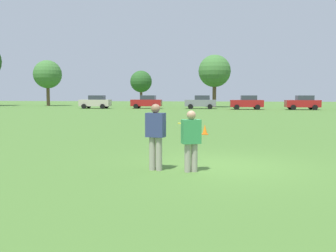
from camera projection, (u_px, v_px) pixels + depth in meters
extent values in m
plane|color=#47702D|center=(223.00, 166.00, 10.11)|extent=(195.36, 195.36, 0.00)
cylinder|color=gray|center=(153.00, 153.00, 9.55)|extent=(0.16, 0.16, 0.85)
cylinder|color=gray|center=(159.00, 154.00, 9.49)|extent=(0.16, 0.16, 0.85)
cube|color=navy|center=(156.00, 125.00, 9.46)|extent=(0.51, 0.35, 0.61)
sphere|color=#8C664C|center=(156.00, 109.00, 9.42)|extent=(0.23, 0.23, 0.23)
cylinder|color=gray|center=(195.00, 158.00, 9.36)|extent=(0.16, 0.16, 0.71)
cylinder|color=gray|center=(188.00, 158.00, 9.31)|extent=(0.16, 0.16, 0.71)
cube|color=#338C4C|center=(191.00, 132.00, 9.28)|extent=(0.52, 0.41, 0.59)
sphere|color=tan|center=(191.00, 115.00, 9.25)|extent=(0.23, 0.23, 0.23)
cylinder|color=yellow|center=(183.00, 123.00, 9.46)|extent=(0.27, 0.27, 0.04)
cube|color=#D8590C|center=(205.00, 134.00, 18.16)|extent=(0.32, 0.32, 0.03)
cone|color=orange|center=(205.00, 129.00, 18.14)|extent=(0.24, 0.24, 0.45)
cube|color=#B7AD99|center=(95.00, 103.00, 52.15)|extent=(4.26, 1.93, 0.90)
cube|color=#2D333D|center=(97.00, 98.00, 52.07)|extent=(2.05, 1.70, 0.64)
cylinder|color=black|center=(84.00, 106.00, 51.35)|extent=(0.67, 0.24, 0.66)
cylinder|color=black|center=(89.00, 106.00, 53.33)|extent=(0.67, 0.24, 0.66)
cylinder|color=black|center=(102.00, 106.00, 51.05)|extent=(0.67, 0.24, 0.66)
cylinder|color=black|center=(107.00, 106.00, 53.03)|extent=(0.67, 0.24, 0.66)
cube|color=maroon|center=(146.00, 103.00, 52.40)|extent=(4.26, 1.93, 0.90)
cube|color=#2D333D|center=(148.00, 98.00, 52.32)|extent=(2.05, 1.70, 0.64)
cylinder|color=black|center=(136.00, 106.00, 51.60)|extent=(0.67, 0.24, 0.66)
cylinder|color=black|center=(139.00, 106.00, 53.58)|extent=(0.67, 0.24, 0.66)
cylinder|color=black|center=(155.00, 106.00, 51.31)|extent=(0.67, 0.24, 0.66)
cylinder|color=black|center=(157.00, 106.00, 53.28)|extent=(0.67, 0.24, 0.66)
cube|color=slate|center=(200.00, 103.00, 51.34)|extent=(4.26, 1.93, 0.90)
cube|color=#2D333D|center=(202.00, 98.00, 51.25)|extent=(2.05, 1.70, 0.64)
cylinder|color=black|center=(190.00, 107.00, 50.54)|extent=(0.67, 0.24, 0.66)
cylinder|color=black|center=(191.00, 106.00, 52.51)|extent=(0.67, 0.24, 0.66)
cylinder|color=black|center=(210.00, 107.00, 50.24)|extent=(0.67, 0.24, 0.66)
cylinder|color=black|center=(210.00, 106.00, 52.22)|extent=(0.67, 0.24, 0.66)
cube|color=maroon|center=(247.00, 103.00, 48.88)|extent=(4.26, 1.93, 0.90)
cube|color=#2D333D|center=(249.00, 98.00, 48.80)|extent=(2.05, 1.70, 0.64)
cylinder|color=black|center=(237.00, 107.00, 48.08)|extent=(0.67, 0.24, 0.66)
cylinder|color=black|center=(236.00, 107.00, 50.06)|extent=(0.67, 0.24, 0.66)
cylinder|color=black|center=(258.00, 107.00, 47.78)|extent=(0.67, 0.24, 0.66)
cylinder|color=black|center=(256.00, 107.00, 49.76)|extent=(0.67, 0.24, 0.66)
cube|color=maroon|center=(302.00, 104.00, 47.82)|extent=(4.26, 1.93, 0.90)
cube|color=#2D333D|center=(305.00, 98.00, 47.73)|extent=(2.05, 1.70, 0.64)
cylinder|color=black|center=(293.00, 107.00, 47.01)|extent=(0.67, 0.24, 0.66)
cylinder|color=black|center=(290.00, 107.00, 48.99)|extent=(0.67, 0.24, 0.66)
cylinder|color=black|center=(315.00, 107.00, 46.72)|extent=(0.67, 0.24, 0.66)
cylinder|color=black|center=(311.00, 107.00, 48.70)|extent=(0.67, 0.24, 0.66)
cylinder|color=brown|center=(48.00, 96.00, 64.67)|extent=(0.56, 0.56, 3.36)
sphere|color=#3D7033|center=(48.00, 74.00, 64.36)|extent=(4.79, 4.79, 4.79)
cylinder|color=brown|center=(141.00, 98.00, 64.75)|extent=(0.43, 0.43, 2.60)
sphere|color=#285623|center=(141.00, 81.00, 64.51)|extent=(3.71, 3.71, 3.71)
cylinder|color=brown|center=(214.00, 96.00, 57.66)|extent=(0.57, 0.57, 3.43)
sphere|color=#3D7033|center=(215.00, 71.00, 57.35)|extent=(4.90, 4.90, 4.90)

